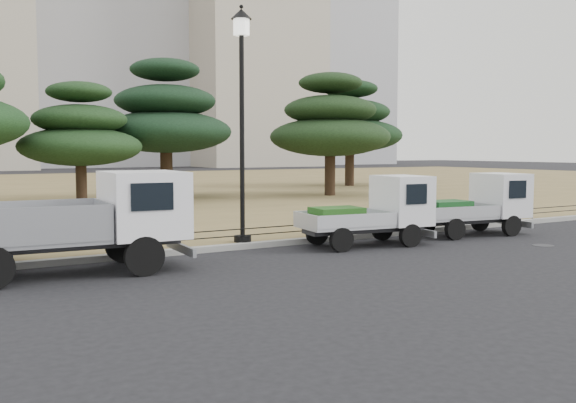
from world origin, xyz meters
TOP-DOWN VIEW (x-y plane):
  - ground at (0.00, 0.00)m, footprint 220.00×220.00m
  - lawn at (0.00, 30.60)m, footprint 120.00×56.00m
  - curb at (0.00, 2.60)m, footprint 120.00×0.25m
  - truck_large at (-5.65, 1.30)m, footprint 5.17×2.28m
  - truck_kei_front at (2.46, 1.34)m, footprint 3.86×2.00m
  - truck_kei_rear at (6.70, 1.44)m, footprint 3.87×2.02m
  - street_lamp at (-0.94, 2.90)m, footprint 0.57×0.57m
  - pipe_fence at (0.00, 2.75)m, footprint 38.00×0.04m
  - manhole at (6.50, -1.20)m, footprint 0.60×0.60m
  - pine_center_left at (-2.05, 17.11)m, footprint 5.54×5.54m
  - pine_center_right at (2.76, 19.11)m, footprint 6.83×6.83m
  - pine_east_near at (11.50, 16.75)m, footprint 6.75×6.75m
  - pine_east_far at (18.13, 23.97)m, footprint 7.41×7.41m
  - tower_east at (40.00, 82.00)m, footprint 20.00×18.00m
  - radio_tower at (72.00, 85.00)m, footprint 1.80×1.80m

SIDE VIEW (x-z plane):
  - ground at x=0.00m, z-range 0.00..0.00m
  - manhole at x=6.50m, z-range 0.00..0.01m
  - lawn at x=0.00m, z-range 0.00..0.15m
  - curb at x=0.00m, z-range 0.00..0.16m
  - pipe_fence at x=0.00m, z-range 0.24..0.64m
  - truck_kei_rear at x=6.70m, z-range 0.00..1.94m
  - truck_kei_front at x=2.46m, z-range 0.00..1.96m
  - truck_large at x=-5.65m, z-range 0.12..2.34m
  - pine_center_left at x=-2.05m, z-range 0.59..6.22m
  - pine_east_near at x=11.50m, z-range 0.68..7.49m
  - pine_center_right at x=2.76m, z-range 0.72..7.97m
  - pine_east_far at x=18.13m, z-range 0.72..8.16m
  - street_lamp at x=-0.94m, z-range 1.27..7.63m
  - tower_east at x=40.00m, z-range 0.00..48.00m
  - radio_tower at x=72.00m, z-range -1.46..61.54m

